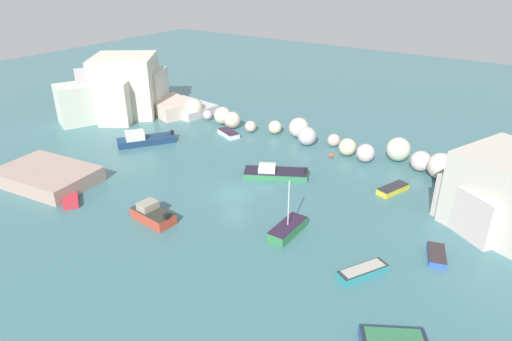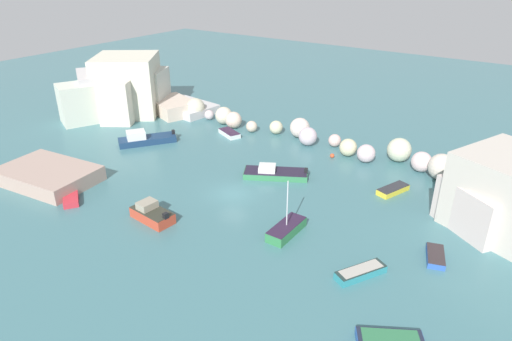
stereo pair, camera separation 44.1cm
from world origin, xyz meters
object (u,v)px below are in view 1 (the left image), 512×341
channel_buoy (332,155)px  moored_boat_5 (144,139)px  stone_dock (47,176)px  moored_boat_4 (393,339)px  moored_boat_7 (71,197)px  moored_boat_2 (393,189)px  moored_boat_6 (228,133)px  moored_boat_9 (363,271)px  moored_boat_0 (288,229)px  moored_boat_3 (437,255)px  moored_boat_8 (274,173)px  moored_boat_1 (152,214)px

channel_buoy → moored_boat_5: size_ratio=0.07×
stone_dock → channel_buoy: (21.53, 22.35, -0.52)m
channel_buoy → moored_boat_4: 27.93m
moored_boat_4 → moored_boat_7: (-31.66, 0.06, -0.03)m
moored_boat_2 → moored_boat_6: size_ratio=1.02×
moored_boat_9 → moored_boat_0: bearing=-73.6°
moored_boat_0 → moored_boat_5: (-25.18, 7.45, 0.13)m
moored_boat_5 → moored_boat_6: bearing=173.9°
moored_boat_5 → moored_boat_0: bearing=108.5°
channel_buoy → moored_boat_7: moored_boat_7 is taller
stone_dock → moored_boat_0: (25.39, 5.68, -0.31)m
channel_buoy → moored_boat_3: bearing=-40.8°
moored_boat_3 → moored_boat_8: bearing=56.5°
moored_boat_4 → moored_boat_6: (-29.49, 22.31, 0.01)m
moored_boat_6 → moored_boat_8: (11.40, -6.92, 0.12)m
moored_boat_2 → moored_boat_3: bearing=-123.8°
moored_boat_3 → moored_boat_6: bearing=50.1°
moored_boat_1 → moored_boat_2: bearing=-127.4°
moored_boat_5 → channel_buoy: bearing=148.4°
moored_boat_0 → moored_boat_1: bearing=114.1°
channel_buoy → moored_boat_1: bearing=-108.4°
moored_boat_0 → moored_boat_9: moored_boat_0 is taller
moored_boat_2 → moored_boat_9: moored_boat_9 is taller
stone_dock → moored_boat_6: (7.29, 21.27, -0.46)m
channel_buoy → moored_boat_3: (15.20, -13.11, 0.00)m
moored_boat_1 → moored_boat_8: 14.19m
channel_buoy → moored_boat_9: bearing=-58.5°
moored_boat_3 → moored_boat_7: 33.23m
moored_boat_1 → moored_boat_8: moored_boat_1 is taller
moored_boat_0 → moored_boat_3: (11.35, 3.56, -0.20)m
moored_boat_1 → moored_boat_9: 18.67m
channel_buoy → moored_boat_2: (8.74, -4.31, 0.04)m
moored_boat_3 → moored_boat_9: moored_boat_9 is taller
channel_buoy → moored_boat_2: 9.74m
moored_boat_1 → stone_dock: bearing=8.7°
moored_boat_5 → moored_boat_8: moored_boat_5 is taller
moored_boat_6 → moored_boat_8: bearing=-7.3°
channel_buoy → moored_boat_7: 28.53m
moored_boat_3 → moored_boat_4: 10.28m
moored_boat_8 → moored_boat_9: (14.08, -10.33, -0.10)m
moored_boat_5 → moored_boat_7: size_ratio=1.74×
moored_boat_3 → moored_boat_9: bearing=125.1°
moored_boat_1 → moored_boat_3: bearing=-154.0°
moored_boat_8 → moored_boat_3: bearing=135.6°
moored_boat_4 → moored_boat_6: moored_boat_6 is taller
stone_dock → moored_boat_8: bearing=37.5°
moored_boat_1 → moored_boat_4: size_ratio=1.00×
moored_boat_7 → moored_boat_6: bearing=-61.1°
moored_boat_2 → moored_boat_7: (-25.15, -19.03, -0.03)m
stone_dock → channel_buoy: size_ratio=18.99×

